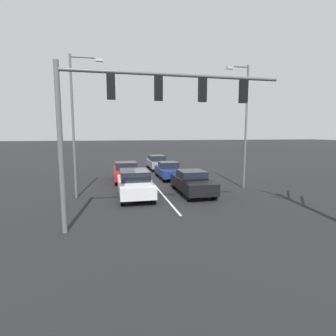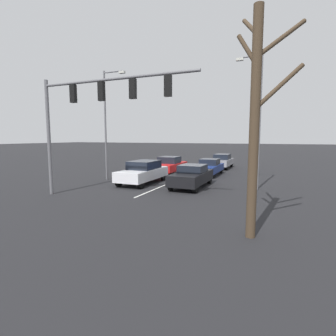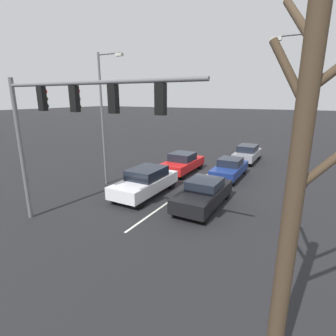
{
  "view_description": "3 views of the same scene",
  "coord_description": "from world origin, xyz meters",
  "px_view_note": "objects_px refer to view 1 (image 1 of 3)",
  "views": [
    {
      "loc": [
        3.15,
        21.18,
        3.87
      ],
      "look_at": [
        -0.25,
        5.71,
        1.75
      ],
      "focal_mm": 28.0,
      "sensor_mm": 36.0,
      "label": 1
    },
    {
      "loc": [
        -7.2,
        21.92,
        3.3
      ],
      "look_at": [
        -0.27,
        5.58,
        1.22
      ],
      "focal_mm": 28.0,
      "sensor_mm": 36.0,
      "label": 2
    },
    {
      "loc": [
        -6.58,
        17.74,
        5.68
      ],
      "look_at": [
        -0.1,
        6.0,
        2.05
      ],
      "focal_mm": 28.0,
      "sensor_mm": 36.0,
      "label": 3
    }
  ],
  "objects_px": {
    "car_gray_leftlane_third": "(157,162)",
    "car_red_midlane_second": "(126,171)",
    "car_white_midlane_front": "(135,183)",
    "car_black_leftlane_front": "(192,182)",
    "traffic_signal_gantry": "(142,105)",
    "street_lamp_right_shoulder": "(76,118)",
    "street_lamp_left_shoulder": "(244,120)",
    "car_navy_leftlane_second": "(169,170)"
  },
  "relations": [
    {
      "from": "car_black_leftlane_front",
      "to": "car_red_midlane_second",
      "type": "xyz_separation_m",
      "value": [
        3.88,
        -5.41,
        0.04
      ]
    },
    {
      "from": "street_lamp_left_shoulder",
      "to": "car_white_midlane_front",
      "type": "bearing_deg",
      "value": 6.45
    },
    {
      "from": "car_gray_leftlane_third",
      "to": "traffic_signal_gantry",
      "type": "relative_size",
      "value": 0.48
    },
    {
      "from": "car_black_leftlane_front",
      "to": "car_gray_leftlane_third",
      "type": "relative_size",
      "value": 1.06
    },
    {
      "from": "car_black_leftlane_front",
      "to": "car_white_midlane_front",
      "type": "distance_m",
      "value": 3.68
    },
    {
      "from": "car_navy_leftlane_second",
      "to": "street_lamp_right_shoulder",
      "type": "xyz_separation_m",
      "value": [
        6.69,
        5.42,
        4.03
      ]
    },
    {
      "from": "car_black_leftlane_front",
      "to": "car_gray_leftlane_third",
      "type": "bearing_deg",
      "value": -88.64
    },
    {
      "from": "car_navy_leftlane_second",
      "to": "traffic_signal_gantry",
      "type": "relative_size",
      "value": 0.48
    },
    {
      "from": "car_gray_leftlane_third",
      "to": "car_black_leftlane_front",
      "type": "bearing_deg",
      "value": 91.36
    },
    {
      "from": "car_black_leftlane_front",
      "to": "traffic_signal_gantry",
      "type": "distance_m",
      "value": 7.76
    },
    {
      "from": "car_red_midlane_second",
      "to": "street_lamp_left_shoulder",
      "type": "bearing_deg",
      "value": 149.8
    },
    {
      "from": "street_lamp_right_shoulder",
      "to": "car_white_midlane_front",
      "type": "bearing_deg",
      "value": 173.03
    },
    {
      "from": "car_red_midlane_second",
      "to": "street_lamp_left_shoulder",
      "type": "relative_size",
      "value": 0.53
    },
    {
      "from": "street_lamp_right_shoulder",
      "to": "car_black_leftlane_front",
      "type": "bearing_deg",
      "value": 176.77
    },
    {
      "from": "car_navy_leftlane_second",
      "to": "street_lamp_left_shoulder",
      "type": "height_order",
      "value": "street_lamp_left_shoulder"
    },
    {
      "from": "car_black_leftlane_front",
      "to": "traffic_signal_gantry",
      "type": "height_order",
      "value": "traffic_signal_gantry"
    },
    {
      "from": "car_white_midlane_front",
      "to": "car_red_midlane_second",
      "type": "height_order",
      "value": "car_white_midlane_front"
    },
    {
      "from": "car_black_leftlane_front",
      "to": "car_navy_leftlane_second",
      "type": "height_order",
      "value": "car_black_leftlane_front"
    },
    {
      "from": "car_black_leftlane_front",
      "to": "car_red_midlane_second",
      "type": "height_order",
      "value": "car_red_midlane_second"
    },
    {
      "from": "car_black_leftlane_front",
      "to": "traffic_signal_gantry",
      "type": "xyz_separation_m",
      "value": [
        3.8,
        5.29,
        4.22
      ]
    },
    {
      "from": "car_navy_leftlane_second",
      "to": "car_gray_leftlane_third",
      "type": "distance_m",
      "value": 5.66
    },
    {
      "from": "car_gray_leftlane_third",
      "to": "traffic_signal_gantry",
      "type": "bearing_deg",
      "value": 78.13
    },
    {
      "from": "car_white_midlane_front",
      "to": "car_navy_leftlane_second",
      "type": "distance_m",
      "value": 6.75
    },
    {
      "from": "car_white_midlane_front",
      "to": "car_gray_leftlane_third",
      "type": "distance_m",
      "value": 11.97
    },
    {
      "from": "car_navy_leftlane_second",
      "to": "street_lamp_right_shoulder",
      "type": "bearing_deg",
      "value": 39.01
    },
    {
      "from": "traffic_signal_gantry",
      "to": "car_black_leftlane_front",
      "type": "bearing_deg",
      "value": -125.64
    },
    {
      "from": "car_navy_leftlane_second",
      "to": "car_gray_leftlane_third",
      "type": "bearing_deg",
      "value": -89.9
    },
    {
      "from": "car_white_midlane_front",
      "to": "car_red_midlane_second",
      "type": "relative_size",
      "value": 1.07
    },
    {
      "from": "car_black_leftlane_front",
      "to": "car_navy_leftlane_second",
      "type": "bearing_deg",
      "value": -87.41
    },
    {
      "from": "car_white_midlane_front",
      "to": "car_red_midlane_second",
      "type": "distance_m",
      "value": 5.42
    },
    {
      "from": "traffic_signal_gantry",
      "to": "street_lamp_right_shoulder",
      "type": "height_order",
      "value": "street_lamp_right_shoulder"
    },
    {
      "from": "car_gray_leftlane_third",
      "to": "street_lamp_right_shoulder",
      "type": "relative_size",
      "value": 0.52
    },
    {
      "from": "car_black_leftlane_front",
      "to": "car_red_midlane_second",
      "type": "relative_size",
      "value": 1.02
    },
    {
      "from": "car_black_leftlane_front",
      "to": "traffic_signal_gantry",
      "type": "relative_size",
      "value": 0.51
    },
    {
      "from": "car_white_midlane_front",
      "to": "street_lamp_right_shoulder",
      "type": "bearing_deg",
      "value": -6.97
    },
    {
      "from": "car_gray_leftlane_third",
      "to": "car_red_midlane_second",
      "type": "bearing_deg",
      "value": 59.22
    },
    {
      "from": "car_red_midlane_second",
      "to": "street_lamp_right_shoulder",
      "type": "relative_size",
      "value": 0.54
    },
    {
      "from": "car_black_leftlane_front",
      "to": "street_lamp_right_shoulder",
      "type": "xyz_separation_m",
      "value": [
        6.96,
        -0.39,
        4.01
      ]
    },
    {
      "from": "street_lamp_right_shoulder",
      "to": "street_lamp_left_shoulder",
      "type": "height_order",
      "value": "street_lamp_left_shoulder"
    },
    {
      "from": "street_lamp_right_shoulder",
      "to": "street_lamp_left_shoulder",
      "type": "xyz_separation_m",
      "value": [
        -10.89,
        -0.46,
        0.02
      ]
    },
    {
      "from": "car_red_midlane_second",
      "to": "street_lamp_left_shoulder",
      "type": "distance_m",
      "value": 9.89
    },
    {
      "from": "car_navy_leftlane_second",
      "to": "car_red_midlane_second",
      "type": "distance_m",
      "value": 3.64
    }
  ]
}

